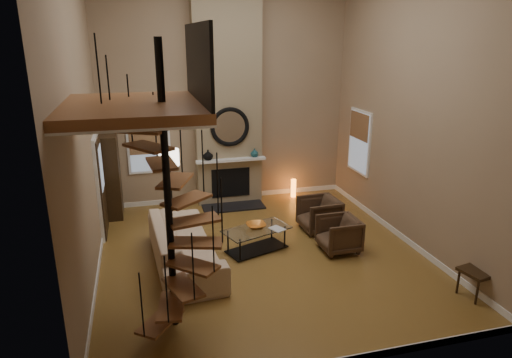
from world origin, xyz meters
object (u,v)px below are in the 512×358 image
object	(u,v)px
sofa	(184,245)
accent_lamp	(293,188)
hutch	(111,176)
armchair_far	(342,234)
coffee_table	(257,237)
side_chair	(482,266)
armchair_near	(322,214)
floor_lamp	(169,164)

from	to	relation	value
sofa	accent_lamp	world-z (taller)	sofa
hutch	armchair_far	size ratio (longest dim) A/B	2.64
sofa	coffee_table	size ratio (longest dim) A/B	1.88
hutch	sofa	distance (m)	3.19
sofa	side_chair	xyz separation A→B (m)	(4.51, -2.24, 0.13)
accent_lamp	side_chair	distance (m)	5.36
hutch	armchair_near	xyz separation A→B (m)	(4.39, -2.01, -0.60)
coffee_table	floor_lamp	xyz separation A→B (m)	(-1.49, 1.69, 1.13)
floor_lamp	side_chair	size ratio (longest dim) A/B	1.78
sofa	side_chair	distance (m)	5.04
hutch	armchair_near	size ratio (longest dim) A/B	2.44
coffee_table	side_chair	bearing A→B (deg)	-38.76
hutch	sofa	xyz separation A→B (m)	(1.33, -2.85, -0.55)
armchair_far	side_chair	xyz separation A→B (m)	(1.47, -2.03, 0.17)
hutch	armchair_far	bearing A→B (deg)	-35.01
armchair_near	side_chair	bearing A→B (deg)	22.17
hutch	floor_lamp	world-z (taller)	hutch
accent_lamp	side_chair	bearing A→B (deg)	-75.20
hutch	floor_lamp	xyz separation A→B (m)	(1.28, -0.94, 0.46)
armchair_near	armchair_far	size ratio (longest dim) A/B	1.08
sofa	coffee_table	bearing A→B (deg)	-84.47
armchair_far	armchair_near	bearing A→B (deg)	178.15
sofa	armchair_near	xyz separation A→B (m)	(3.06, 0.84, -0.04)
armchair_near	coffee_table	size ratio (longest dim) A/B	0.56
sofa	armchair_far	size ratio (longest dim) A/B	3.61
hutch	armchair_far	world-z (taller)	hutch
armchair_near	side_chair	xyz separation A→B (m)	(1.45, -3.08, 0.17)
armchair_far	side_chair	world-z (taller)	side_chair
armchair_far	hutch	bearing A→B (deg)	-125.38
accent_lamp	side_chair	size ratio (longest dim) A/B	0.48
armchair_near	coffee_table	bearing A→B (deg)	-72.24
accent_lamp	hutch	bearing A→B (deg)	-178.83
hutch	side_chair	xyz separation A→B (m)	(5.84, -5.09, -0.42)
armchair_far	floor_lamp	bearing A→B (deg)	-124.88
armchair_near	accent_lamp	bearing A→B (deg)	174.92
hutch	coffee_table	world-z (taller)	hutch
sofa	side_chair	size ratio (longest dim) A/B	2.71
floor_lamp	coffee_table	bearing A→B (deg)	-48.62
sofa	side_chair	world-z (taller)	side_chair
coffee_table	hutch	bearing A→B (deg)	136.51
armchair_near	coffee_table	xyz separation A→B (m)	(-1.63, -0.62, -0.07)
armchair_far	floor_lamp	size ratio (longest dim) A/B	0.42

